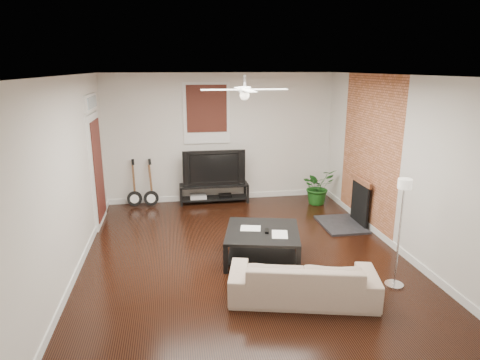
% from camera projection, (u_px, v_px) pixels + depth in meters
% --- Properties ---
extents(room, '(5.01, 6.01, 2.81)m').
position_uv_depth(room, '(244.00, 171.00, 6.24)').
color(room, black).
rests_on(room, ground).
extents(brick_accent, '(0.02, 2.20, 2.80)m').
position_uv_depth(brick_accent, '(369.00, 152.00, 7.58)').
color(brick_accent, '#A85D36').
rests_on(brick_accent, floor).
extents(fireplace, '(0.80, 1.10, 0.92)m').
position_uv_depth(fireplace, '(350.00, 202.00, 7.79)').
color(fireplace, black).
rests_on(fireplace, floor).
extents(window_back, '(1.00, 0.06, 1.30)m').
position_uv_depth(window_back, '(207.00, 113.00, 8.88)').
color(window_back, '#33170E').
rests_on(window_back, wall_back).
extents(door_left, '(0.08, 1.00, 2.50)m').
position_uv_depth(door_left, '(97.00, 159.00, 7.70)').
color(door_left, white).
rests_on(door_left, wall_left).
extents(tv_stand, '(1.50, 0.40, 0.42)m').
position_uv_depth(tv_stand, '(214.00, 193.00, 9.17)').
color(tv_stand, black).
rests_on(tv_stand, floor).
extents(tv, '(1.35, 0.18, 0.78)m').
position_uv_depth(tv, '(214.00, 167.00, 9.03)').
color(tv, black).
rests_on(tv, tv_stand).
extents(coffee_table, '(1.34, 1.34, 0.47)m').
position_uv_depth(coffee_table, '(262.00, 244.00, 6.48)').
color(coffee_table, black).
rests_on(coffee_table, floor).
extents(sofa, '(2.00, 1.15, 0.55)m').
position_uv_depth(sofa, '(303.00, 279.00, 5.34)').
color(sofa, tan).
rests_on(sofa, floor).
extents(floor_lamp, '(0.30, 0.30, 1.53)m').
position_uv_depth(floor_lamp, '(399.00, 234.00, 5.52)').
color(floor_lamp, silver).
rests_on(floor_lamp, floor).
extents(potted_plant, '(0.87, 0.82, 0.78)m').
position_uv_depth(potted_plant, '(318.00, 186.00, 9.05)').
color(potted_plant, '#1A5418').
rests_on(potted_plant, floor).
extents(guitar_left, '(0.35, 0.27, 1.03)m').
position_uv_depth(guitar_left, '(134.00, 184.00, 8.79)').
color(guitar_left, black).
rests_on(guitar_left, floor).
extents(guitar_right, '(0.36, 0.30, 1.03)m').
position_uv_depth(guitar_right, '(150.00, 183.00, 8.82)').
color(guitar_right, black).
rests_on(guitar_right, floor).
extents(ceiling_fan, '(1.24, 1.24, 0.32)m').
position_uv_depth(ceiling_fan, '(245.00, 90.00, 5.92)').
color(ceiling_fan, white).
rests_on(ceiling_fan, ceiling).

